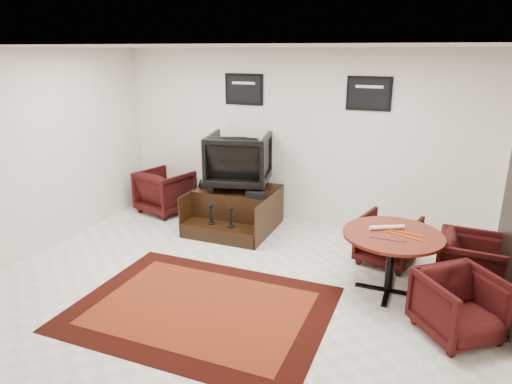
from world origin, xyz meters
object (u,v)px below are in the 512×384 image
Objects in this scene: meeting_table at (392,241)px; table_chair_back at (388,237)px; armchair_side at (165,189)px; table_chair_corner at (460,303)px; table_chair_window at (473,263)px; shine_chair at (239,158)px; shine_podium at (236,210)px.

meeting_table is 0.87m from table_chair_back.
armchair_side is at bearing 5.51° from table_chair_back.
armchair_side is 1.12× the size of table_chair_corner.
table_chair_window is (4.90, -1.12, -0.02)m from armchair_side.
shine_chair reaches higher than table_chair_corner.
armchair_side is at bearing -15.48° from shine_chair.
table_chair_window reaches higher than shine_podium.
table_chair_corner is at bearing 171.82° from armchair_side.
table_chair_corner is at bearing 174.19° from table_chair_window.
table_chair_corner is at bearing -40.91° from meeting_table.
meeting_table is 1.45× the size of table_chair_window.
table_chair_back is at bearing 81.18° from table_chair_corner.
table_chair_window is 0.97m from table_chair_corner.
armchair_side is 3.94m from table_chair_back.
table_chair_back is at bearing 97.73° from meeting_table.
table_chair_corner is at bearing -29.61° from shine_podium.
shine_chair is 0.85× the size of meeting_table.
table_chair_corner reaches higher than table_chair_back.
table_chair_window is at bearing 168.64° from table_chair_back.
table_chair_back is (2.42, -0.55, -0.77)m from shine_chair.
table_chair_window is (0.90, 0.31, -0.26)m from meeting_table.
armchair_side is 1.14× the size of table_chair_back.
table_chair_window reaches higher than table_chair_corner.
shine_chair is 3.66m from table_chair_window.
shine_chair is 1.17× the size of armchair_side.
table_chair_window is at bearing -177.39° from armchair_side.
table_chair_back is 1.69m from table_chair_corner.
armchair_side is 5.18m from table_chair_corner.
armchair_side is at bearing 171.58° from shine_podium.
meeting_table is at bearing -25.67° from shine_podium.
armchair_side is at bearing 160.27° from meeting_table.
table_chair_back is 0.99× the size of table_chair_corner.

